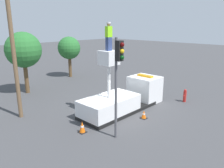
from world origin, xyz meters
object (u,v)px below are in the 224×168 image
tree_left_bg (23,50)px  tree_right_bg (69,48)px  traffic_cone_rear (82,127)px  utility_pole (13,47)px  worker (109,36)px  bucket_truck (124,98)px  fire_hydrant (185,96)px  traffic_light_pole (118,70)px  traffic_cone_curbside (144,115)px

tree_left_bg → tree_right_bg: 6.89m
traffic_cone_rear → utility_pole: 6.61m
worker → tree_right_bg: worker is taller
bucket_truck → tree_left_bg: (-3.09, 9.00, 3.01)m
fire_hydrant → utility_pole: utility_pole is taller
traffic_cone_rear → utility_pole: bearing=107.7°
worker → traffic_light_pole: (-1.87, -2.52, -1.47)m
bucket_truck → traffic_cone_rear: bucket_truck is taller
fire_hydrant → utility_pole: (-10.48, 6.55, 4.18)m
worker → traffic_cone_rear: worker is taller
bucket_truck → worker: 4.74m
worker → tree_left_bg: (-1.50, 9.00, -1.44)m
bucket_truck → utility_pole: bearing=145.1°
bucket_truck → utility_pole: (-5.90, 4.11, 3.84)m
traffic_light_pole → traffic_cone_rear: bearing=115.9°
bucket_truck → tree_left_bg: size_ratio=1.31×
bucket_truck → worker: worker is taller
fire_hydrant → traffic_cone_rear: bearing=168.5°
traffic_cone_rear → tree_left_bg: size_ratio=0.12×
traffic_light_pole → tree_left_bg: tree_left_bg is taller
traffic_light_pole → tree_left_bg: bearing=88.2°
bucket_truck → fire_hydrant: 5.20m
fire_hydrant → utility_pole: 13.05m
bucket_truck → traffic_cone_rear: 4.47m
traffic_cone_rear → tree_right_bg: size_ratio=0.14×
traffic_cone_rear → utility_pole: utility_pole is taller
traffic_cone_rear → tree_right_bg: 14.60m
tree_right_bg → utility_pole: 11.84m
worker → tree_left_bg: worker is taller
worker → traffic_cone_curbside: size_ratio=3.10×
traffic_cone_curbside → utility_pole: size_ratio=0.06×
traffic_cone_rear → bucket_truck: bearing=7.8°
traffic_cone_curbside → tree_right_bg: size_ratio=0.12×
traffic_cone_curbside → tree_left_bg: size_ratio=0.10×
traffic_light_pole → tree_left_bg: (0.37, 11.52, 0.03)m
bucket_truck → traffic_cone_curbside: (-0.33, -2.00, -0.59)m
utility_pole → tree_right_bg: bearing=38.2°
bucket_truck → worker: size_ratio=4.07×
bucket_truck → traffic_cone_rear: size_ratio=10.50×
tree_left_bg → tree_right_bg: bearing=20.4°
fire_hydrant → utility_pole: size_ratio=0.12×
worker → traffic_light_pole: size_ratio=0.32×
fire_hydrant → traffic_cone_curbside: (-4.91, 0.44, -0.25)m
traffic_cone_curbside → tree_left_bg: tree_left_bg is taller
fire_hydrant → traffic_cone_curbside: size_ratio=1.87×
traffic_cone_rear → tree_right_bg: tree_right_bg is taller
bucket_truck → fire_hydrant: bucket_truck is taller
traffic_light_pole → traffic_cone_curbside: bearing=9.5°
worker → utility_pole: utility_pole is taller
tree_right_bg → utility_pole: utility_pole is taller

